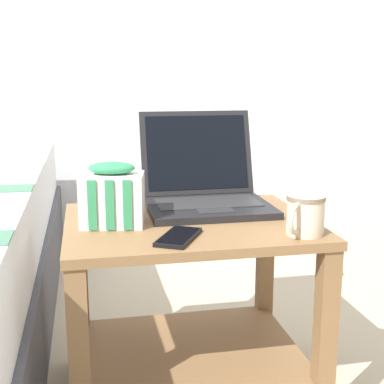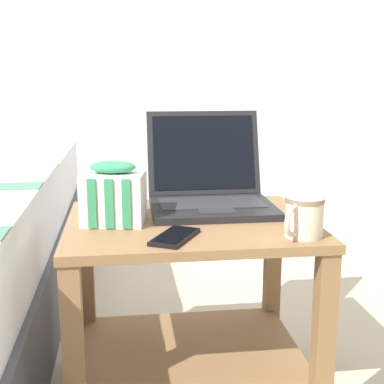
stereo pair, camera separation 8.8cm
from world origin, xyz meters
The scene contains 5 objects.
bedside_table centered at (0.00, 0.00, 0.31)m, with size 0.61×0.48×0.48m.
laptop centered at (0.07, 0.13, 0.53)m, with size 0.32×0.33×0.25m.
mug_front_left centered at (0.23, -0.17, 0.53)m, with size 0.11×0.10×0.09m.
snack_bag centered at (-0.19, 0.00, 0.55)m, with size 0.16×0.13×0.15m.
cell_phone centered at (-0.05, -0.15, 0.48)m, with size 0.13×0.16×0.01m.
Camera 2 is at (-0.16, -1.27, 0.83)m, focal length 50.00 mm.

